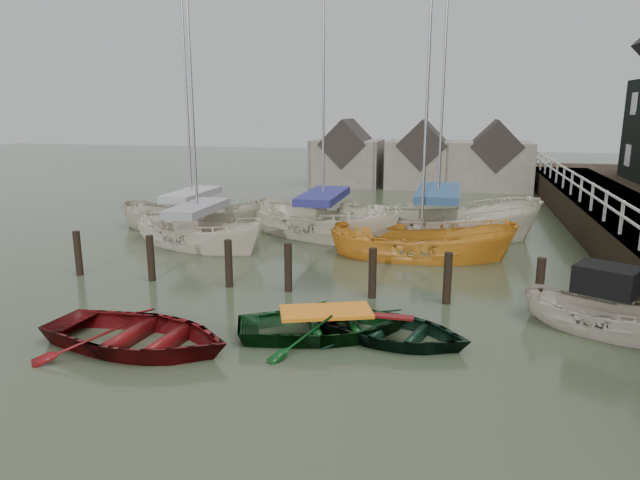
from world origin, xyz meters
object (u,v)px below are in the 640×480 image
(rowboat_red, at_px, (139,348))
(sailboat_a, at_px, (199,244))
(motorboat, at_px, (603,327))
(sailboat_d, at_px, (436,237))
(sailboat_b, at_px, (323,235))
(sailboat_e, at_px, (193,227))
(rowboat_dkgreen, at_px, (390,339))
(rowboat_green, at_px, (326,335))
(sailboat_c, at_px, (421,257))

(rowboat_red, height_order, sailboat_a, sailboat_a)
(motorboat, relative_size, sailboat_d, 0.31)
(sailboat_b, bearing_deg, sailboat_e, 112.45)
(rowboat_dkgreen, height_order, motorboat, motorboat)
(rowboat_green, bearing_deg, sailboat_d, -31.26)
(rowboat_green, relative_size, sailboat_e, 0.37)
(rowboat_green, distance_m, sailboat_a, 9.93)
(rowboat_green, bearing_deg, motorboat, -95.28)
(sailboat_a, distance_m, sailboat_b, 5.00)
(rowboat_green, height_order, sailboat_c, sailboat_c)
(rowboat_green, bearing_deg, rowboat_dkgreen, -106.25)
(sailboat_e, bearing_deg, sailboat_d, -90.86)
(rowboat_green, xyz_separation_m, sailboat_b, (-2.46, 10.09, 0.06))
(rowboat_dkgreen, bearing_deg, sailboat_b, 36.87)
(motorboat, bearing_deg, rowboat_green, 134.20)
(sailboat_c, distance_m, sailboat_e, 10.23)
(motorboat, bearing_deg, sailboat_e, 88.43)
(rowboat_red, relative_size, rowboat_green, 1.09)
(rowboat_red, height_order, sailboat_b, sailboat_b)
(rowboat_red, xyz_separation_m, sailboat_d, (5.83, 12.47, 0.06))
(rowboat_dkgreen, distance_m, motorboat, 5.02)
(rowboat_red, relative_size, sailboat_b, 0.34)
(rowboat_red, distance_m, rowboat_dkgreen, 5.56)
(motorboat, distance_m, sailboat_d, 10.03)
(rowboat_dkgreen, distance_m, sailboat_c, 7.54)
(sailboat_a, height_order, sailboat_c, sailboat_a)
(rowboat_dkgreen, distance_m, sailboat_e, 14.05)
(sailboat_d, xyz_separation_m, sailboat_e, (-10.31, -0.60, 0.00))
(rowboat_red, height_order, rowboat_dkgreen, rowboat_red)
(sailboat_a, bearing_deg, rowboat_green, -117.15)
(rowboat_red, height_order, sailboat_c, sailboat_c)
(motorboat, xyz_separation_m, sailboat_a, (-12.88, 5.65, -0.05))
(rowboat_green, height_order, sailboat_e, sailboat_e)
(sailboat_e, bearing_deg, sailboat_a, -154.52)
(sailboat_b, bearing_deg, rowboat_dkgreen, -134.67)
(sailboat_a, xyz_separation_m, sailboat_e, (-1.63, 2.86, -0.00))
(sailboat_c, relative_size, sailboat_e, 0.96)
(sailboat_b, xyz_separation_m, sailboat_c, (4.09, -2.43, -0.05))
(rowboat_red, distance_m, sailboat_e, 12.69)
(sailboat_c, bearing_deg, sailboat_a, 89.52)
(rowboat_green, bearing_deg, rowboat_red, 92.79)
(rowboat_green, bearing_deg, sailboat_b, -6.93)
(rowboat_dkgreen, relative_size, sailboat_a, 0.33)
(rowboat_red, height_order, sailboat_e, sailboat_e)
(rowboat_green, xyz_separation_m, sailboat_d, (2.03, 10.82, 0.06))
(rowboat_red, distance_m, rowboat_green, 4.15)
(sailboat_c, bearing_deg, sailboat_b, 56.77)
(rowboat_red, distance_m, sailboat_a, 9.45)
(rowboat_red, relative_size, sailboat_d, 0.33)
(rowboat_red, height_order, rowboat_green, rowboat_red)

